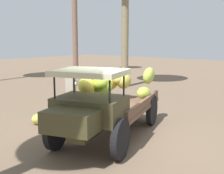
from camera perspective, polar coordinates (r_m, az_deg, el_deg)
The scene contains 5 objects.
ground_plane at distance 7.75m, azimuth -0.04°, elevation -10.07°, with size 60.00×60.00×0.00m, color brown.
truck at distance 7.56m, azimuth -1.52°, elevation -3.01°, with size 4.66×2.85×1.89m.
farmer at distance 9.19m, azimuth -7.90°, elevation -0.71°, with size 0.58×0.55×1.73m.
wooden_crate at distance 10.38m, azimuth 2.13°, elevation -3.62°, with size 0.59×0.45×0.50m, color olive.
loose_banana_bunch at distance 9.29m, azimuth -13.79°, elevation -5.95°, with size 0.50×0.40×0.34m, color #C2BD4D.
Camera 1 is at (5.63, 4.66, 2.57)m, focal length 47.41 mm.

